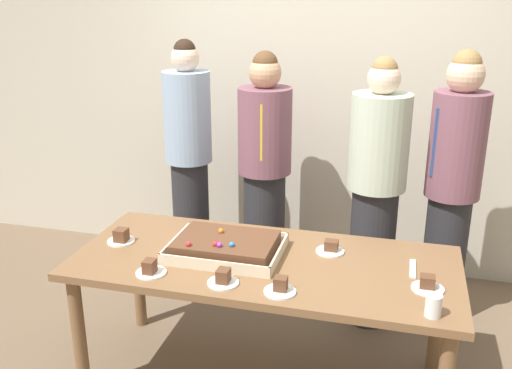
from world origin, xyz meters
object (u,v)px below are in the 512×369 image
plated_slice_far_left (150,269)px  cake_server_utensil (413,269)px  person_serving_front (452,187)px  person_green_shirt_behind (265,171)px  plated_slice_far_right (280,288)px  sheet_cake (226,246)px  drink_cup_nearest (433,306)px  plated_slice_near_left (331,248)px  plated_slice_center_front (121,238)px  plated_slice_near_right (428,285)px  person_striped_tie_right (189,161)px  party_table (264,274)px  plated_slice_center_back (223,279)px  person_far_right_suit (376,193)px

plated_slice_far_left → cake_server_utensil: plated_slice_far_left is taller
person_serving_front → person_green_shirt_behind: person_serving_front is taller
plated_slice_far_left → plated_slice_far_right: size_ratio=1.00×
sheet_cake → plated_slice_far_left: 0.42m
drink_cup_nearest → person_serving_front: 1.26m
plated_slice_far_left → person_green_shirt_behind: size_ratio=0.09×
plated_slice_near_left → person_green_shirt_behind: (-0.58, 0.89, 0.11)m
plated_slice_far_left → plated_slice_center_front: 0.43m
person_green_shirt_behind → drink_cup_nearest: bearing=34.8°
plated_slice_near_right → drink_cup_nearest: 0.23m
person_striped_tie_right → person_green_shirt_behind: bearing=62.1°
party_table → person_striped_tie_right: person_striped_tie_right is taller
plated_slice_center_back → plated_slice_center_front: bearing=156.6°
party_table → plated_slice_far_left: bearing=-149.4°
sheet_cake → plated_slice_near_right: (1.01, -0.11, -0.02)m
plated_slice_far_right → cake_server_utensil: (0.58, 0.39, -0.02)m
person_far_right_suit → plated_slice_far_right: bearing=24.8°
plated_slice_far_left → drink_cup_nearest: size_ratio=1.50×
person_serving_front → person_far_right_suit: 0.47m
person_far_right_suit → party_table: bearing=10.1°
plated_slice_far_left → plated_slice_center_front: plated_slice_center_front is taller
drink_cup_nearest → person_striped_tie_right: 2.13m
plated_slice_near_left → cake_server_utensil: (0.42, -0.09, -0.02)m
party_table → person_serving_front: size_ratio=1.13×
person_serving_front → person_striped_tie_right: size_ratio=0.99×
person_striped_tie_right → plated_slice_near_right: bearing=24.4°
person_striped_tie_right → plated_slice_far_right: bearing=5.3°
person_serving_front → sheet_cake: bearing=0.0°
plated_slice_far_left → plated_slice_far_right: bearing=-0.7°
plated_slice_center_back → cake_server_utensil: bearing=23.7°
plated_slice_center_back → person_striped_tie_right: size_ratio=0.09×
person_far_right_suit → cake_server_utensil: bearing=61.0°
plated_slice_near_right → person_far_right_suit: person_far_right_suit is taller
cake_server_utensil → person_striped_tie_right: bearing=148.3°
plated_slice_far_right → plated_slice_center_back: same height
plated_slice_near_left → plated_slice_center_back: bearing=-133.1°
plated_slice_near_right → person_serving_front: (0.15, 1.02, 0.15)m
party_table → plated_slice_center_back: bearing=-113.1°
drink_cup_nearest → person_green_shirt_behind: bearing=127.9°
plated_slice_near_left → person_striped_tie_right: bearing=142.5°
sheet_cake → person_serving_front: person_serving_front is taller
plated_slice_far_left → drink_cup_nearest: (1.32, -0.04, 0.03)m
sheet_cake → drink_cup_nearest: (1.03, -0.34, 0.01)m
sheet_cake → drink_cup_nearest: sheet_cake is taller
person_green_shirt_behind → person_far_right_suit: size_ratio=0.99×
party_table → plated_slice_far_left: size_ratio=13.10×
party_table → plated_slice_near_right: (0.80, -0.10, 0.11)m
plated_slice_far_left → plated_slice_center_front: size_ratio=1.00×
cake_server_utensil → person_far_right_suit: person_far_right_suit is taller
plated_slice_center_front → person_far_right_suit: size_ratio=0.09×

